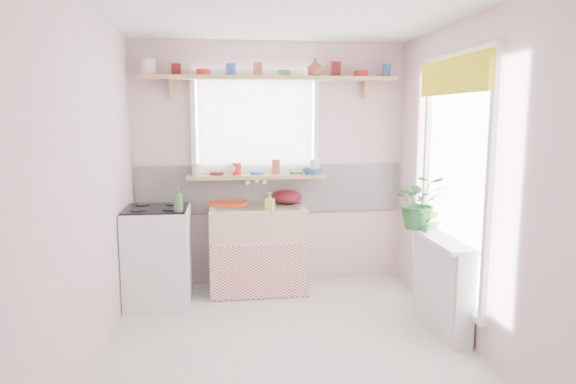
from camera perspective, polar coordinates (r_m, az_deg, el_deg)
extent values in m
plane|color=silver|center=(4.13, 0.04, -16.70)|extent=(3.20, 3.20, 0.00)
plane|color=white|center=(3.80, 0.05, 19.78)|extent=(3.20, 3.20, 0.00)
plane|color=beige|center=(5.35, -2.00, 3.09)|extent=(2.80, 0.00, 2.80)
plane|color=beige|center=(2.21, 5.00, -4.84)|extent=(2.80, 0.00, 2.80)
plane|color=beige|center=(3.86, -21.07, 0.39)|extent=(0.00, 3.20, 3.20)
plane|color=beige|center=(4.17, 19.53, 1.04)|extent=(0.00, 3.20, 3.20)
cube|color=white|center=(5.36, -1.97, 0.41)|extent=(2.74, 0.03, 0.50)
cube|color=#CB8394|center=(5.39, -1.96, -1.70)|extent=(2.74, 0.02, 0.12)
cube|color=white|center=(5.31, -3.64, 7.36)|extent=(1.20, 0.01, 1.00)
cube|color=white|center=(5.24, -3.60, 7.35)|extent=(1.15, 0.02, 0.95)
cube|color=white|center=(4.35, 18.31, 1.38)|extent=(0.01, 1.10, 1.90)
cube|color=yellow|center=(4.29, 17.77, 12.17)|extent=(0.03, 1.20, 0.28)
cube|color=white|center=(5.23, -3.32, -7.95)|extent=(0.85, 0.55, 0.55)
cube|color=#CD493C|center=(4.96, -3.12, -8.87)|extent=(0.95, 0.02, 0.53)
cube|color=beige|center=(5.12, -3.36, -3.39)|extent=(0.95, 0.55, 0.30)
cylinder|color=silver|center=(5.30, -3.56, 1.40)|extent=(0.03, 0.22, 0.03)
cube|color=white|center=(4.98, -14.22, -6.97)|extent=(0.58, 0.58, 0.90)
cube|color=black|center=(4.87, -14.42, -1.81)|extent=(0.56, 0.56, 0.02)
cylinder|color=black|center=(4.76, -16.32, -1.96)|extent=(0.14, 0.14, 0.01)
cylinder|color=black|center=(4.72, -12.96, -1.91)|extent=(0.14, 0.14, 0.01)
cylinder|color=black|center=(5.03, -15.80, -1.38)|extent=(0.14, 0.14, 0.01)
cylinder|color=black|center=(4.99, -12.63, -1.33)|extent=(0.14, 0.14, 0.01)
cube|color=white|center=(4.49, 16.66, -9.76)|extent=(0.15, 0.90, 0.75)
cube|color=white|center=(4.38, 16.52, -5.00)|extent=(0.22, 0.95, 0.03)
cube|color=tan|center=(5.23, -3.52, 1.74)|extent=(1.40, 0.22, 0.04)
cube|color=tan|center=(5.21, -1.93, 12.53)|extent=(2.52, 0.24, 0.04)
cylinder|color=silver|center=(5.24, -15.24, 13.08)|extent=(0.11, 0.11, 0.12)
cylinder|color=#590F14|center=(5.21, -12.31, 13.21)|extent=(0.11, 0.11, 0.12)
cylinder|color=red|center=(5.19, -9.34, 12.98)|extent=(0.11, 0.11, 0.06)
cylinder|color=#3359A5|center=(5.19, -6.38, 13.37)|extent=(0.11, 0.11, 0.12)
cylinder|color=#A55133|center=(5.20, -3.41, 13.40)|extent=(0.11, 0.11, 0.12)
cylinder|color=#3F7F4C|center=(5.22, -0.46, 13.07)|extent=(0.11, 0.11, 0.06)
cylinder|color=silver|center=(5.26, 2.46, 13.36)|extent=(0.11, 0.11, 0.12)
cylinder|color=#590F14|center=(5.31, 5.33, 13.29)|extent=(0.11, 0.11, 0.12)
cylinder|color=red|center=(5.37, 8.14, 12.86)|extent=(0.11, 0.11, 0.06)
cylinder|color=#3359A5|center=(5.44, 10.89, 13.06)|extent=(0.11, 0.11, 0.12)
cylinder|color=silver|center=(5.22, -10.34, 2.49)|extent=(0.11, 0.11, 0.12)
cylinder|color=#590F14|center=(5.21, -8.07, 2.54)|extent=(0.11, 0.11, 0.12)
cylinder|color=red|center=(5.22, -5.79, 2.25)|extent=(0.11, 0.11, 0.06)
cylinder|color=#3359A5|center=(5.22, -3.53, 2.61)|extent=(0.11, 0.11, 0.12)
cylinder|color=#A55133|center=(5.24, -1.27, 2.64)|extent=(0.11, 0.11, 0.12)
cylinder|color=#3F7F4C|center=(5.26, 0.98, 2.35)|extent=(0.11, 0.11, 0.06)
cylinder|color=silver|center=(5.29, 3.20, 2.70)|extent=(0.11, 0.11, 0.12)
cube|color=#F24D15|center=(5.25, -6.62, -1.27)|extent=(0.42, 0.37, 0.03)
ellipsoid|color=#560E1A|center=(5.31, -0.09, -0.53)|extent=(0.39, 0.39, 0.14)
imported|color=#265F2B|center=(4.60, 14.37, -1.06)|extent=(0.50, 0.46, 0.47)
imported|color=silver|center=(4.75, 15.31, -3.27)|extent=(0.30, 0.30, 0.07)
imported|color=#2C6E30|center=(4.48, 15.03, -3.07)|extent=(0.11, 0.08, 0.21)
imported|color=#CCBB5B|center=(4.89, -2.04, -1.12)|extent=(0.10, 0.10, 0.18)
imported|color=beige|center=(5.23, -5.88, 2.52)|extent=(0.15, 0.15, 0.11)
imported|color=#2C5492|center=(5.23, 2.68, 2.31)|extent=(0.22, 0.22, 0.06)
imported|color=#99402F|center=(5.21, 3.00, 13.69)|extent=(0.21, 0.21, 0.17)
imported|color=#3B773E|center=(4.61, -12.12, -0.79)|extent=(0.11, 0.11, 0.22)
sphere|color=orange|center=(4.74, 15.34, -2.58)|extent=(0.08, 0.08, 0.08)
sphere|color=orange|center=(4.79, 15.87, -2.48)|extent=(0.08, 0.08, 0.08)
sphere|color=orange|center=(4.74, 14.69, -2.55)|extent=(0.08, 0.08, 0.08)
cylinder|color=yellow|center=(4.70, 15.80, -2.56)|extent=(0.18, 0.04, 0.10)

